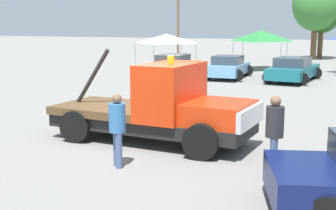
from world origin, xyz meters
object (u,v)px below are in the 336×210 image
Objects in this scene: parked_car_orange at (174,66)px; parked_car_skyblue at (228,67)px; utility_pole at (178,1)px; parked_car_teal at (293,70)px; tree_left at (322,9)px; canopy_tent_white at (166,39)px; tow_truck at (162,109)px; tree_center at (316,4)px; person_at_hood at (117,125)px; person_near_truck at (275,130)px; canopy_tent_green at (261,36)px.

parked_car_orange is 1.06× the size of parked_car_skyblue.
utility_pole reaches higher than parked_car_orange.
tree_left is (0.46, 17.76, 3.71)m from parked_car_teal.
parked_car_skyblue is 7.92m from canopy_tent_white.
tow_truck is 0.82× the size of tree_center.
person_at_hood reaches higher than parked_car_skyblue.
utility_pole is (-13.25, -0.89, 0.87)m from tree_left.
parked_car_skyblue is 0.66× the size of tree_left.
parked_car_orange is 19.64m from tree_left.
tree_left is 13.31m from utility_pole.
tree_left reaches higher than parked_car_orange.
canopy_tent_white reaches higher than parked_car_orange.
tree_left is (-0.90, 34.55, 3.36)m from person_near_truck.
canopy_tent_green reaches higher than parked_car_orange.
parked_car_orange and parked_car_teal have the same top height.
parked_car_teal is (-1.36, 16.80, -0.35)m from person_near_truck.
tow_truck is at bearing -71.14° from utility_pole.
parked_car_orange is at bearing 114.86° from tow_truck.
tow_truck is 15.36m from parked_car_skyblue.
canopy_tent_green is (-0.81, 23.41, 1.35)m from person_at_hood.
canopy_tent_white is at bearing -130.60° from tree_center.
parked_car_teal is 1.56× the size of canopy_tent_green.
tree_left is at bearing -21.19° from parked_car_orange.
tree_left reaches higher than person_near_truck.
person_at_hood is at bearing -93.38° from tree_center.
canopy_tent_green reaches higher than canopy_tent_white.
tree_center is 0.71× the size of utility_pole.
person_at_hood is 17.60m from parked_car_teal.
person_at_hood is at bearing -162.27° from parked_car_orange.
parked_car_orange is at bearing -71.19° from utility_pole.
canopy_tent_green is at bearing -8.76° from parked_car_skyblue.
person_at_hood is at bearing 6.32° from person_near_truck.
utility_pole is (-12.77, 0.46, 0.48)m from tree_center.
parked_car_skyblue is at bearing -61.48° from utility_pole.
canopy_tent_green is at bearing -105.58° from tree_left.
parked_car_teal is 0.78× the size of tree_left.
tree_left reaches higher than canopy_tent_green.
tree_center is (1.85, 31.52, 3.82)m from tow_truck.
tree_left reaches higher than canopy_tent_white.
canopy_tent_green is 0.33× the size of utility_pole.
utility_pole reaches higher than person_near_truck.
parked_car_skyblue is 19.58m from utility_pole.
parked_car_teal is at bearing 42.35° from person_at_hood.
person_near_truck is 34.73m from tree_left.
tree_center is (9.54, 11.13, 2.67)m from canopy_tent_white.
parked_car_teal is 18.14m from tree_left.
person_near_truck is 24.65m from canopy_tent_white.
tow_truck is 3.65m from person_near_truck.
parked_car_skyblue is 18.47m from tree_left.
parked_car_teal is (3.71, -0.14, 0.00)m from parked_car_skyblue.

